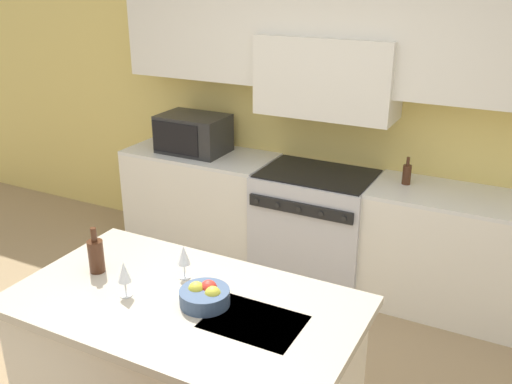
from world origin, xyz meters
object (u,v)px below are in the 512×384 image
range_stove (315,226)px  wine_bottle (96,255)px  wine_glass_near (124,273)px  fruit_bowl (205,295)px  oil_bottle_on_counter (407,174)px  microwave (193,134)px  wine_glass_far (184,256)px

range_stove → wine_bottle: 2.11m
wine_glass_near → fruit_bowl: 0.41m
range_stove → wine_bottle: size_ratio=3.64×
wine_bottle → wine_glass_near: size_ratio=1.36×
wine_bottle → fruit_bowl: wine_bottle is taller
wine_glass_near → oil_bottle_on_counter: oil_bottle_on_counter is taller
wine_bottle → microwave: bearing=109.4°
microwave → wine_glass_far: 2.18m
range_stove → oil_bottle_on_counter: bearing=6.1°
wine_glass_far → oil_bottle_on_counter: bearing=70.2°
wine_bottle → wine_glass_far: wine_bottle is taller
range_stove → wine_glass_near: 2.20m
wine_glass_far → fruit_bowl: (0.23, -0.16, -0.08)m
range_stove → wine_bottle: wine_bottle is taller
microwave → wine_bottle: 2.13m
microwave → wine_bottle: (0.71, -2.01, -0.06)m
microwave → oil_bottle_on_counter: bearing=1.7°
fruit_bowl → wine_glass_near: bearing=-162.8°
microwave → wine_glass_far: bearing=-58.1°
wine_bottle → oil_bottle_on_counter: size_ratio=1.21×
wine_bottle → wine_glass_far: 0.47m
wine_bottle → wine_glass_near: bearing=-22.7°
range_stove → wine_glass_near: bearing=-94.5°
microwave → wine_glass_far: (1.15, -1.85, -0.03)m
wine_glass_far → oil_bottle_on_counter: oil_bottle_on_counter is taller
microwave → wine_glass_near: size_ratio=3.12×
wine_glass_far → wine_glass_near: bearing=-119.4°
fruit_bowl → microwave: bearing=124.4°
range_stove → fruit_bowl: bearing=-83.8°
microwave → wine_glass_near: 2.35m
fruit_bowl → oil_bottle_on_counter: (0.46, 2.06, 0.03)m
fruit_bowl → oil_bottle_on_counter: oil_bottle_on_counter is taller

